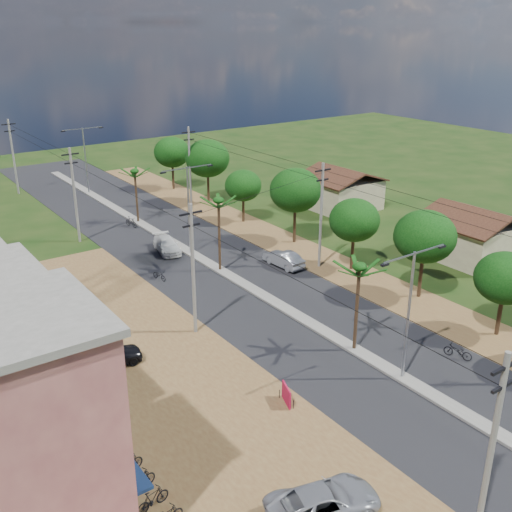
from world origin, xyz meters
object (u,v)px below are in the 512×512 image
Objects in this scene: parked_scooter_row at (160,509)px; roadside_sign at (286,395)px; moto_rider_east at (458,352)px; car_silver_mid at (284,259)px; car_parked_silver at (324,503)px; car_parked_dark at (108,357)px; car_white_far at (167,245)px.

roadside_sign is at bearing 19.42° from parked_scooter_row.
car_silver_mid is at bearing -109.97° from moto_rider_east.
car_silver_mid is 19.83m from roadside_sign.
car_parked_silver is 2.78× the size of moto_rider_east.
car_parked_dark is 3.16× the size of roadside_sign.
car_parked_silver reaches higher than car_white_far.
car_parked_dark is at bearing 144.93° from roadside_sign.
car_parked_dark reaches higher than parked_scooter_row.
parked_scooter_row is at bearing 38.50° from car_silver_mid.
car_white_far is 27.77m from moto_rider_east.
car_parked_silver reaches higher than car_silver_mid.
car_silver_mid reaches higher than moto_rider_east.
car_silver_mid is 27.81m from car_parked_silver.
car_white_far is 0.44× the size of parked_scooter_row.
car_parked_dark is (-18.51, -6.49, 0.03)m from car_silver_mid.
moto_rider_east is at bearing 2.36° from parked_scooter_row.
car_silver_mid is 18.18m from moto_rider_east.
car_parked_dark reaches higher than car_silver_mid.
roadside_sign is at bearing -12.56° from car_parked_silver.
car_silver_mid is 19.62m from car_parked_dark.
car_white_far is at bearing -1.70° from car_parked_silver.
moto_rider_east is 11.86m from roadside_sign.
car_parked_silver is 16.68m from car_parked_dark.
car_white_far is 1.07× the size of car_parked_dark.
moto_rider_east is 20.99m from parked_scooter_row.
car_silver_mid reaches higher than parked_scooter_row.
car_white_far is 0.88× the size of car_parked_silver.
roadside_sign is 0.13× the size of parked_scooter_row.
car_parked_dark reaches higher than moto_rider_east.
car_parked_silver is 16.00m from moto_rider_east.
car_white_far is at bearing 97.35° from roadside_sign.
car_parked_silver is 0.50× the size of parked_scooter_row.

